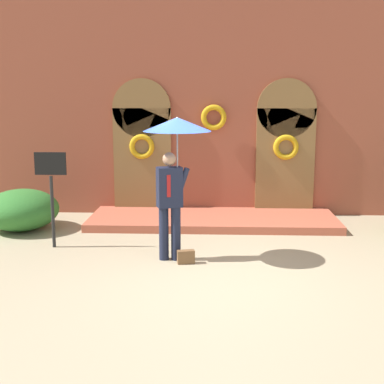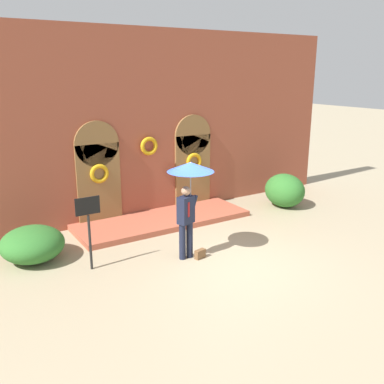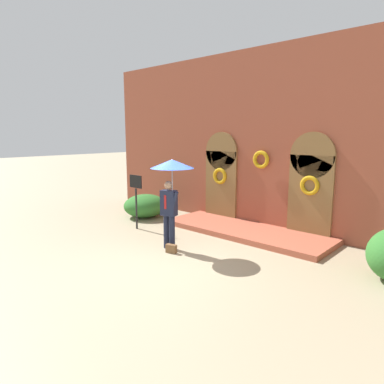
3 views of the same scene
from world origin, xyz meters
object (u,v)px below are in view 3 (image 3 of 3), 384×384
at_px(person_with_umbrella, 171,177).
at_px(handbag, 171,249).
at_px(shrub_left, 145,206).
at_px(sign_post, 136,193).

bearing_deg(person_with_umbrella, handbag, -48.21).
bearing_deg(handbag, person_with_umbrella, 118.88).
distance_m(person_with_umbrella, handbag, 1.82).
bearing_deg(shrub_left, person_with_umbrella, -29.37).
bearing_deg(shrub_left, sign_post, -49.80).
relative_size(person_with_umbrella, sign_post, 1.37).
distance_m(handbag, shrub_left, 4.02).
height_order(handbag, sign_post, sign_post).
xyz_separation_m(handbag, shrub_left, (-3.45, 2.04, 0.30)).
height_order(sign_post, shrub_left, sign_post).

